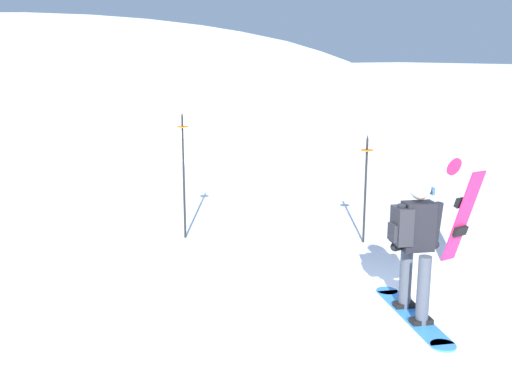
{
  "coord_description": "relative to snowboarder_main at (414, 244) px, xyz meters",
  "views": [
    {
      "loc": [
        -4.58,
        -5.22,
        3.1
      ],
      "look_at": [
        0.24,
        2.54,
        1.0
      ],
      "focal_mm": 42.48,
      "sensor_mm": 36.0,
      "label": 1
    }
  ],
  "objects": [
    {
      "name": "piste_marker_far",
      "position": [
        -0.91,
        4.35,
        0.31
      ],
      "size": [
        0.2,
        0.2,
        2.17
      ],
      "color": "black",
      "rests_on": "ground"
    },
    {
      "name": "ridge_peak_main",
      "position": [
        2.48,
        29.27,
        -0.92
      ],
      "size": [
        39.91,
        35.92,
        10.11
      ],
      "color": "white",
      "rests_on": "ground"
    },
    {
      "name": "ground_plane",
      "position": [
        -0.56,
        0.45,
        -0.92
      ],
      "size": [
        300.0,
        300.0,
        0.0
      ],
      "primitive_type": "plane",
      "color": "white"
    },
    {
      "name": "spare_snowboard",
      "position": [
        2.03,
        1.0,
        -0.11
      ],
      "size": [
        0.28,
        0.52,
        1.59
      ],
      "color": "#D11E5B",
      "rests_on": "ground"
    },
    {
      "name": "snowboarder_main",
      "position": [
        0.0,
        0.0,
        0.0
      ],
      "size": [
        0.85,
        1.73,
        1.71
      ],
      "color": "blue",
      "rests_on": "ground"
    },
    {
      "name": "piste_marker_near",
      "position": [
        1.51,
        2.53,
        0.12
      ],
      "size": [
        0.2,
        0.2,
        1.82
      ],
      "color": "black",
      "rests_on": "ground"
    }
  ]
}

